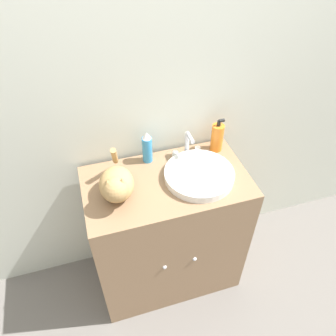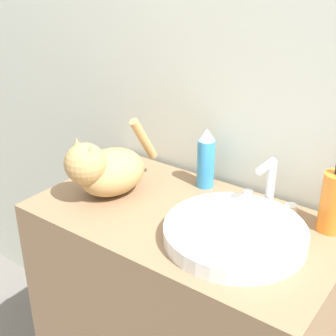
% 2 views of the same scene
% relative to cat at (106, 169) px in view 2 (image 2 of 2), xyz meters
% --- Properties ---
extents(wall_back, '(6.00, 0.05, 2.50)m').
position_rel_cat_xyz_m(wall_back, '(0.25, 0.32, 0.29)').
color(wall_back, silver).
rests_on(wall_back, ground_plane).
extents(vanity_cabinet, '(0.85, 0.49, 0.87)m').
position_rel_cat_xyz_m(vanity_cabinet, '(0.25, 0.03, -0.52)').
color(vanity_cabinet, '#8C6B4C').
rests_on(vanity_cabinet, ground_plane).
extents(sink_basin, '(0.36, 0.36, 0.04)m').
position_rel_cat_xyz_m(sink_basin, '(0.42, 0.01, -0.06)').
color(sink_basin, white).
rests_on(sink_basin, vanity_cabinet).
extents(faucet, '(0.16, 0.10, 0.16)m').
position_rel_cat_xyz_m(faucet, '(0.42, 0.20, -0.02)').
color(faucet, silver).
rests_on(faucet, vanity_cabinet).
extents(cat, '(0.20, 0.33, 0.21)m').
position_rel_cat_xyz_m(cat, '(0.00, 0.00, 0.00)').
color(cat, tan).
rests_on(cat, vanity_cabinet).
extents(soap_bottle, '(0.07, 0.07, 0.20)m').
position_rel_cat_xyz_m(soap_bottle, '(0.59, 0.20, -0.00)').
color(soap_bottle, orange).
rests_on(soap_bottle, vanity_cabinet).
extents(spray_bottle, '(0.05, 0.05, 0.19)m').
position_rel_cat_xyz_m(spray_bottle, '(0.20, 0.22, 0.01)').
color(spray_bottle, '#338CCC').
rests_on(spray_bottle, vanity_cabinet).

